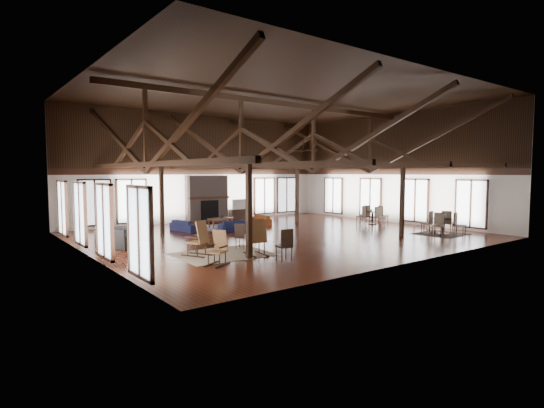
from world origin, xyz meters
TOP-DOWN VIEW (x-y plane):
  - floor at (0.00, 0.00)m, footprint 16.00×16.00m
  - ceiling at (0.00, 0.00)m, footprint 16.00×14.00m
  - wall_back at (0.00, 7.00)m, footprint 16.00×0.02m
  - wall_front at (0.00, -7.00)m, footprint 16.00×0.02m
  - wall_left at (-8.00, 0.00)m, footprint 0.02×14.00m
  - wall_right at (8.00, 0.00)m, footprint 0.02×14.00m
  - roof_truss at (0.00, 0.00)m, footprint 15.60×14.07m
  - post_grid at (0.00, 0.00)m, footprint 8.16×7.16m
  - fireplace at (0.00, 6.67)m, footprint 2.50×0.69m
  - ceiling_fan at (0.50, -1.00)m, footprint 1.60×1.60m
  - sofa_navy_front at (-0.91, 2.07)m, footprint 1.77×0.94m
  - sofa_navy_left at (-2.78, 3.62)m, footprint 1.87×0.95m
  - sofa_orange at (1.50, 3.71)m, footprint 1.71×0.76m
  - coffee_table at (-0.84, 3.70)m, footprint 1.42×0.98m
  - vase at (-0.83, 3.65)m, footprint 0.27×0.27m
  - armchair at (-6.75, 1.02)m, footprint 1.49×1.50m
  - side_table_lamp at (-7.14, 1.62)m, footprint 0.43×0.43m
  - rocking_chair_a at (-5.10, -2.20)m, footprint 0.84×1.04m
  - rocking_chair_b at (-3.51, -3.26)m, footprint 0.65×1.02m
  - rocking_chair_c at (-5.23, -3.70)m, footprint 0.92×0.77m
  - side_chair_a at (-3.27, -1.89)m, footprint 0.54×0.54m
  - side_chair_b at (-3.35, -4.55)m, footprint 0.49×0.49m
  - cafe_table_near at (5.96, -4.26)m, footprint 1.94×1.94m
  - cafe_table_far at (6.40, 0.09)m, footprint 1.88×1.88m
  - cup_near at (6.03, -4.20)m, footprint 0.16×0.16m
  - cup_far at (6.41, 0.17)m, footprint 0.16×0.16m
  - tv_console at (2.15, 6.75)m, footprint 1.14×0.43m
  - television at (2.17, 6.75)m, footprint 1.05×0.21m
  - rug_tan at (-4.31, -2.39)m, footprint 3.14×2.50m
  - rug_navy at (-0.76, 3.89)m, footprint 3.38×2.76m
  - rug_dark at (5.91, -4.20)m, footprint 2.17×1.99m

SIDE VIEW (x-z plane):
  - floor at x=0.00m, z-range 0.00..0.00m
  - rug_dark at x=5.91m, z-range 0.00..0.01m
  - rug_navy at x=-0.76m, z-range 0.00..0.01m
  - rug_tan at x=-4.31m, z-range 0.00..0.01m
  - sofa_orange at x=1.50m, z-range 0.00..0.49m
  - sofa_navy_front at x=-0.91m, z-range 0.00..0.49m
  - sofa_navy_left at x=-2.78m, z-range 0.00..0.52m
  - tv_console at x=2.15m, z-range 0.00..0.57m
  - armchair at x=-6.75m, z-range 0.00..0.73m
  - side_table_lamp at x=-7.14m, z-range -0.13..0.97m
  - coffee_table at x=-0.84m, z-range 0.19..0.68m
  - cafe_table_far at x=6.40m, z-range 0.00..0.96m
  - rocking_chair_c at x=-5.23m, z-range -0.03..1.02m
  - cafe_table_near at x=5.96m, z-range 0.00..0.99m
  - side_chair_a at x=-3.27m, z-range 0.07..1.00m
  - rocking_chair_a at x=-5.10m, z-range -0.04..1.16m
  - rocking_chair_b at x=-3.51m, z-range -0.04..1.19m
  - side_chair_b at x=-3.35m, z-range 0.08..1.10m
  - vase at x=-0.83m, z-range 0.49..0.70m
  - cup_far at x=6.41m, z-range 0.69..0.79m
  - cup_near at x=6.03m, z-range 0.72..0.81m
  - television at x=2.17m, z-range 0.57..1.17m
  - fireplace at x=0.00m, z-range -0.01..2.59m
  - post_grid at x=0.00m, z-range 0.00..3.05m
  - wall_back at x=0.00m, z-range 0.00..6.00m
  - wall_front at x=0.00m, z-range 0.00..6.00m
  - wall_left at x=-8.00m, z-range 0.00..6.00m
  - wall_right at x=8.00m, z-range 0.00..6.00m
  - ceiling_fan at x=0.50m, z-range 3.36..4.11m
  - roof_truss at x=0.00m, z-range 2.46..5.60m
  - ceiling at x=0.00m, z-range 5.99..6.01m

